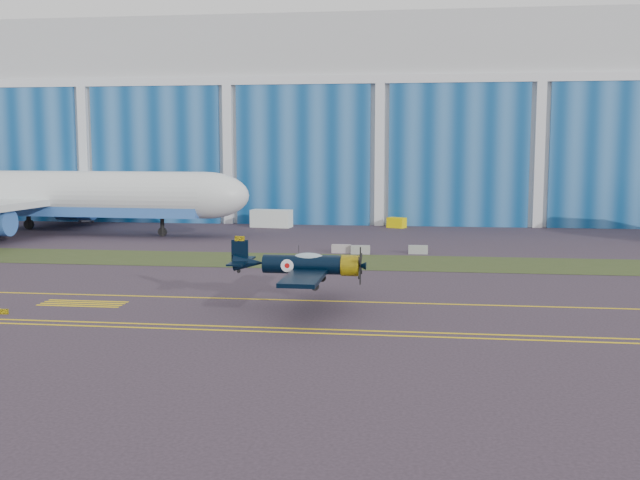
# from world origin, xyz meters

# --- Properties ---
(ground) EXTENTS (260.00, 260.00, 0.00)m
(ground) POSITION_xyz_m (0.00, 0.00, 0.00)
(ground) COLOR #3A2E39
(ground) RESTS_ON ground
(grass_median) EXTENTS (260.00, 10.00, 0.02)m
(grass_median) POSITION_xyz_m (0.00, 14.00, 0.02)
(grass_median) COLOR #475128
(grass_median) RESTS_ON ground
(hangar) EXTENTS (220.00, 45.70, 30.00)m
(hangar) POSITION_xyz_m (0.00, 71.79, 14.96)
(hangar) COLOR silver
(hangar) RESTS_ON ground
(taxiway_centreline) EXTENTS (200.00, 0.20, 0.02)m
(taxiway_centreline) POSITION_xyz_m (0.00, -5.00, 0.01)
(taxiway_centreline) COLOR yellow
(taxiway_centreline) RESTS_ON ground
(edge_line_near) EXTENTS (80.00, 0.20, 0.02)m
(edge_line_near) POSITION_xyz_m (0.00, -14.50, 0.01)
(edge_line_near) COLOR yellow
(edge_line_near) RESTS_ON ground
(edge_line_far) EXTENTS (80.00, 0.20, 0.02)m
(edge_line_far) POSITION_xyz_m (0.00, -13.50, 0.01)
(edge_line_far) COLOR yellow
(edge_line_far) RESTS_ON ground
(hold_short_ladder) EXTENTS (6.00, 2.40, 0.02)m
(hold_short_ladder) POSITION_xyz_m (-18.00, -8.10, 0.01)
(hold_short_ladder) COLOR yellow
(hold_short_ladder) RESTS_ON ground
(guard_board_left) EXTENTS (1.20, 0.15, 0.35)m
(guard_board_left) POSITION_xyz_m (-22.00, -12.00, 0.17)
(guard_board_left) COLOR yellow
(guard_board_left) RESTS_ON ground
(warbird) EXTENTS (10.56, 12.69, 3.72)m
(warbird) POSITION_xyz_m (-2.29, -7.68, 3.05)
(warbird) COLOR black
(warbird) RESTS_ON ground
(jetliner) EXTENTS (69.05, 59.65, 22.98)m
(jetliner) POSITION_xyz_m (-44.51, 33.57, 11.49)
(jetliner) COLOR silver
(jetliner) RESTS_ON ground
(shipping_container) EXTENTS (5.86, 2.90, 2.44)m
(shipping_container) POSITION_xyz_m (-14.81, 44.90, 1.22)
(shipping_container) COLOR white
(shipping_container) RESTS_ON ground
(tug) EXTENTS (2.82, 2.38, 1.41)m
(tug) POSITION_xyz_m (2.59, 46.47, 0.70)
(tug) COLOR yellow
(tug) RESTS_ON ground
(barrier_a) EXTENTS (2.01, 0.65, 0.90)m
(barrier_a) POSITION_xyz_m (-2.47, 20.06, 0.45)
(barrier_a) COLOR #A09398
(barrier_a) RESTS_ON ground
(barrier_b) EXTENTS (2.06, 0.83, 0.90)m
(barrier_b) POSITION_xyz_m (-0.42, 19.55, 0.45)
(barrier_b) COLOR gray
(barrier_b) RESTS_ON ground
(barrier_c) EXTENTS (2.01, 0.64, 0.90)m
(barrier_c) POSITION_xyz_m (5.55, 20.41, 0.45)
(barrier_c) COLOR gray
(barrier_c) RESTS_ON ground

